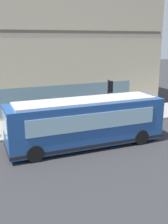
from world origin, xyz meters
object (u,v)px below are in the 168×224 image
pedestrian_walking_along_curb (96,106)px  pedestrian_by_light_pole (71,111)px  city_bus_nearside (86,123)px  fire_hydrant (105,115)px  newspaper_vending_box (138,112)px  pedestrian_near_building_entrance (38,109)px  traffic_light_near_corner (110,93)px

pedestrian_walking_along_curb → pedestrian_by_light_pole: bearing=104.7°
pedestrian_by_light_pole → pedestrian_walking_along_curb: bearing=-75.3°
city_bus_nearside → pedestrian_walking_along_curb: bearing=-31.4°
fire_hydrant → newspaper_vending_box: 2.91m
pedestrian_near_building_entrance → traffic_light_near_corner: bearing=-126.2°
pedestrian_walking_along_curb → newspaper_vending_box: bearing=-119.9°
traffic_light_near_corner → pedestrian_near_building_entrance: traffic_light_near_corner is taller
pedestrian_near_building_entrance → pedestrian_by_light_pole: pedestrian_by_light_pole is taller
pedestrian_walking_along_curb → pedestrian_near_building_entrance: bearing=76.6°
traffic_light_near_corner → newspaper_vending_box: bearing=-79.0°
pedestrian_by_light_pole → pedestrian_walking_along_curb: 2.70m
newspaper_vending_box → pedestrian_near_building_entrance: bearing=69.7°
city_bus_nearside → pedestrian_by_light_pole: city_bus_nearside is taller
pedestrian_near_building_entrance → city_bus_nearside: bearing=-167.4°
pedestrian_near_building_entrance → fire_hydrant: bearing=-112.7°
pedestrian_near_building_entrance → pedestrian_walking_along_curb: size_ratio=0.98×
fire_hydrant → newspaper_vending_box: (-0.78, -2.80, 0.09)m
traffic_light_near_corner → pedestrian_walking_along_curb: (2.40, -0.02, -1.56)m
city_bus_nearside → pedestrian_walking_along_curb: 6.53m
pedestrian_near_building_entrance → pedestrian_by_light_pole: 2.94m
city_bus_nearside → traffic_light_near_corner: 4.74m
pedestrian_by_light_pole → city_bus_nearside: bearing=170.9°
pedestrian_by_light_pole → newspaper_vending_box: bearing=-101.0°
pedestrian_by_light_pole → newspaper_vending_box: pedestrian_by_light_pole is taller
traffic_light_near_corner → fire_hydrant: 2.55m
traffic_light_near_corner → fire_hydrant: size_ratio=4.78×
traffic_light_near_corner → pedestrian_by_light_pole: traffic_light_near_corner is taller
traffic_light_near_corner → fire_hydrant: (1.39, -0.33, -2.11)m
pedestrian_near_building_entrance → pedestrian_by_light_pole: bearing=-129.0°
newspaper_vending_box → pedestrian_by_light_pole: bearing=79.0°
pedestrian_walking_along_curb → newspaper_vending_box: (-1.79, -3.12, -0.45)m
fire_hydrant → pedestrian_near_building_entrance: size_ratio=0.47×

